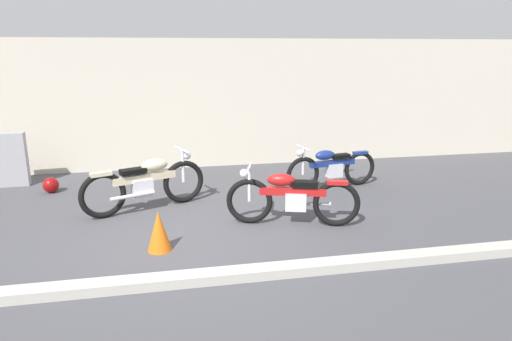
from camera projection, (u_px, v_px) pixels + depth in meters
name	position (u px, v px, depth m)	size (l,w,h in m)	color
ground_plane	(183.00, 237.00, 6.52)	(40.00, 40.00, 0.00)	#47474C
building_wall	(172.00, 104.00, 10.09)	(18.00, 0.30, 2.83)	beige
curb_strip	(188.00, 279.00, 5.21)	(18.00, 0.24, 0.12)	#B7B2A8
stone_marker	(8.00, 160.00, 8.83)	(0.68, 0.20, 1.05)	#9E9EA3
helmet	(51.00, 185.00, 8.52)	(0.29, 0.29, 0.29)	maroon
traffic_cone	(159.00, 231.00, 6.03)	(0.32, 0.32, 0.55)	orange
motorcycle_blue	(331.00, 167.00, 8.71)	(1.90, 0.61, 0.86)	black
motorcycle_red	(292.00, 197.00, 6.88)	(1.97, 0.79, 0.91)	black
motorcycle_cream	(146.00, 183.00, 7.53)	(2.01, 0.99, 0.96)	black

